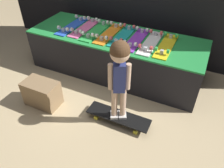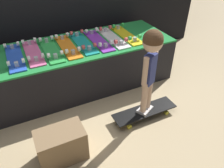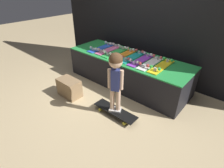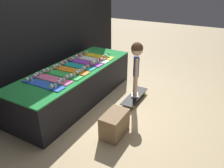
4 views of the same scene
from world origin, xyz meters
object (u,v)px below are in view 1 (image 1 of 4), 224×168
at_px(skateboard_white_on_rack, 151,42).
at_px(skateboard_yellow_on_rack, 166,45).
at_px(skateboard_green_on_rack, 96,31).
at_px(storage_box, 42,93).
at_px(skateboard_orange_on_rack, 109,33).
at_px(skateboard_teal_on_rack, 123,35).
at_px(child, 120,68).
at_px(skateboard_purple_on_rack, 136,39).
at_px(skateboard_on_floor, 118,117).
at_px(skateboard_blue_on_rack, 72,25).
at_px(skateboard_pink_on_rack, 85,27).

distance_m(skateboard_white_on_rack, skateboard_yellow_on_rack, 0.21).
relative_size(skateboard_green_on_rack, storage_box, 1.61).
height_order(skateboard_orange_on_rack, skateboard_teal_on_rack, same).
bearing_deg(child, skateboard_purple_on_rack, 73.03).
relative_size(skateboard_orange_on_rack, skateboard_on_floor, 0.92).
distance_m(skateboard_orange_on_rack, skateboard_on_floor, 1.23).
distance_m(child, storage_box, 1.17).
bearing_deg(skateboard_blue_on_rack, skateboard_teal_on_rack, 1.19).
bearing_deg(skateboard_yellow_on_rack, skateboard_teal_on_rack, 178.38).
height_order(skateboard_orange_on_rack, skateboard_purple_on_rack, same).
bearing_deg(skateboard_green_on_rack, storage_box, -101.91).
bearing_deg(skateboard_blue_on_rack, skateboard_on_floor, -38.33).
distance_m(skateboard_orange_on_rack, storage_box, 1.24).
bearing_deg(child, skateboard_on_floor, -60.40).
distance_m(skateboard_green_on_rack, skateboard_purple_on_rack, 0.62).
distance_m(skateboard_blue_on_rack, skateboard_pink_on_rack, 0.21).
bearing_deg(skateboard_pink_on_rack, skateboard_blue_on_rack, -173.56).
height_order(child, storage_box, child).
bearing_deg(skateboard_white_on_rack, skateboard_teal_on_rack, 176.07).
relative_size(skateboard_orange_on_rack, skateboard_purple_on_rack, 1.00).
xyz_separation_m(skateboard_teal_on_rack, child, (0.37, -0.96, 0.15)).
xyz_separation_m(skateboard_orange_on_rack, skateboard_white_on_rack, (0.62, -0.01, 0.00)).
bearing_deg(skateboard_teal_on_rack, skateboard_orange_on_rack, -176.00).
bearing_deg(skateboard_yellow_on_rack, child, -104.90).
bearing_deg(skateboard_yellow_on_rack, skateboard_white_on_rack, -176.99).
distance_m(skateboard_orange_on_rack, skateboard_white_on_rack, 0.62).
bearing_deg(skateboard_teal_on_rack, child, -69.04).
bearing_deg(skateboard_white_on_rack, storage_box, -134.72).
distance_m(skateboard_orange_on_rack, skateboard_teal_on_rack, 0.21).
bearing_deg(skateboard_purple_on_rack, skateboard_pink_on_rack, 178.25).
xyz_separation_m(skateboard_purple_on_rack, skateboard_white_on_rack, (0.21, -0.01, 0.00)).
height_order(skateboard_white_on_rack, storage_box, skateboard_white_on_rack).
bearing_deg(skateboard_orange_on_rack, skateboard_yellow_on_rack, -0.22).
relative_size(skateboard_orange_on_rack, skateboard_white_on_rack, 1.00).
xyz_separation_m(skateboard_orange_on_rack, skateboard_purple_on_rack, (0.41, -0.00, 0.00)).
height_order(skateboard_teal_on_rack, skateboard_white_on_rack, same).
relative_size(skateboard_pink_on_rack, storage_box, 1.61).
height_order(skateboard_pink_on_rack, skateboard_purple_on_rack, same).
height_order(skateboard_pink_on_rack, skateboard_white_on_rack, same).
distance_m(skateboard_blue_on_rack, skateboard_orange_on_rack, 0.62).
height_order(skateboard_purple_on_rack, child, child).
height_order(skateboard_yellow_on_rack, skateboard_on_floor, skateboard_yellow_on_rack).
relative_size(skateboard_white_on_rack, storage_box, 1.61).
xyz_separation_m(skateboard_teal_on_rack, skateboard_purple_on_rack, (0.21, -0.02, 0.00)).
height_order(skateboard_orange_on_rack, skateboard_white_on_rack, same).
xyz_separation_m(skateboard_orange_on_rack, child, (0.57, -0.94, 0.15)).
relative_size(skateboard_blue_on_rack, child, 0.72).
bearing_deg(storage_box, skateboard_pink_on_rack, 89.01).
height_order(skateboard_pink_on_rack, skateboard_green_on_rack, same).
height_order(skateboard_pink_on_rack, child, child).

